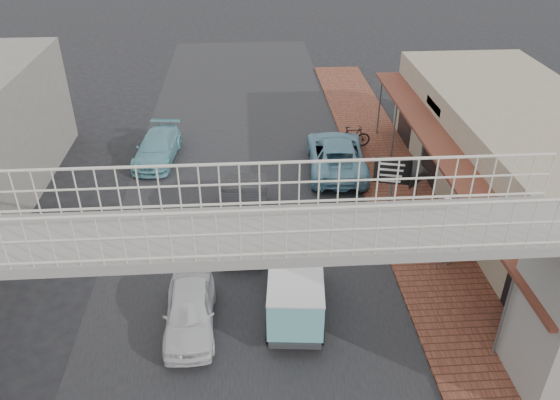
{
  "coord_description": "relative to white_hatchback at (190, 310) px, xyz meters",
  "views": [
    {
      "loc": [
        0.19,
        -13.45,
        11.73
      ],
      "look_at": [
        1.28,
        2.86,
        1.8
      ],
      "focal_mm": 35.0,
      "sensor_mm": 36.0,
      "label": 1
    }
  ],
  "objects": [
    {
      "name": "arrow_sign",
      "position": [
        7.64,
        3.93,
        2.16
      ],
      "size": [
        2.0,
        1.32,
        3.32
      ],
      "rotation": [
        0.0,
        0.0,
        -0.24
      ],
      "color": "#59595B",
      "rests_on": "sidewalk"
    },
    {
      "name": "white_hatchback",
      "position": [
        0.0,
        0.0,
        0.0
      ],
      "size": [
        1.54,
        3.65,
        1.23
      ],
      "primitive_type": "imported",
      "rotation": [
        0.0,
        0.0,
        0.02
      ],
      "color": "silver",
      "rests_on": "ground"
    },
    {
      "name": "shophouse_row",
      "position": [
        12.63,
        5.26,
        1.39
      ],
      "size": [
        7.2,
        18.0,
        4.0
      ],
      "color": "gray",
      "rests_on": "ground"
    },
    {
      "name": "motorcycle_near",
      "position": [
        6.96,
        5.18,
        -0.02
      ],
      "size": [
        1.92,
        0.76,
        0.99
      ],
      "primitive_type": "imported",
      "rotation": [
        0.0,
        0.0,
        1.63
      ],
      "color": "black",
      "rests_on": "sidewalk"
    },
    {
      "name": "street_clock",
      "position": [
        8.3,
        2.35,
        1.65
      ],
      "size": [
        0.68,
        0.62,
        2.62
      ],
      "rotation": [
        0.0,
        0.0,
        0.29
      ],
      "color": "#59595B",
      "rests_on": "sidewalk"
    },
    {
      "name": "dark_sedan",
      "position": [
        1.66,
        4.93,
        0.2
      ],
      "size": [
        1.91,
        5.01,
        1.63
      ],
      "primitive_type": "imported",
      "rotation": [
        0.0,
        0.0,
        -0.04
      ],
      "color": "black",
      "rests_on": "ground"
    },
    {
      "name": "road_strip",
      "position": [
        1.66,
        1.26,
        -0.61
      ],
      "size": [
        10.0,
        60.0,
        0.01
      ],
      "primitive_type": "cube",
      "color": "black",
      "rests_on": "ground"
    },
    {
      "name": "angkot_curb",
      "position": [
        5.86,
        9.66,
        0.13
      ],
      "size": [
        2.82,
        5.5,
        1.49
      ],
      "primitive_type": "imported",
      "rotation": [
        0.0,
        0.0,
        3.07
      ],
      "color": "#699EB6",
      "rests_on": "ground"
    },
    {
      "name": "angkot_far",
      "position": [
        -2.34,
        11.15,
        -0.0
      ],
      "size": [
        2.12,
        4.37,
        1.23
      ],
      "primitive_type": "imported",
      "rotation": [
        0.0,
        0.0,
        -0.1
      ],
      "color": "#6AABB8",
      "rests_on": "ground"
    },
    {
      "name": "ground",
      "position": [
        1.66,
        1.26,
        -0.62
      ],
      "size": [
        120.0,
        120.0,
        0.0
      ],
      "primitive_type": "plane",
      "color": "black",
      "rests_on": "ground"
    },
    {
      "name": "angkot_van",
      "position": [
        3.15,
        0.33,
        0.5
      ],
      "size": [
        1.95,
        3.73,
        1.76
      ],
      "rotation": [
        0.0,
        0.0,
        -0.09
      ],
      "color": "black",
      "rests_on": "ground"
    },
    {
      "name": "sidewalk",
      "position": [
        8.16,
        4.26,
        -0.57
      ],
      "size": [
        3.0,
        40.0,
        0.1
      ],
      "primitive_type": "cube",
      "color": "brown",
      "rests_on": "ground"
    },
    {
      "name": "footbridge",
      "position": [
        1.66,
        -2.74,
        2.56
      ],
      "size": [
        16.4,
        2.4,
        6.34
      ],
      "color": "gray",
      "rests_on": "ground"
    },
    {
      "name": "motorcycle_far",
      "position": [
        6.96,
        11.71,
        0.02
      ],
      "size": [
        1.82,
        0.63,
        1.08
      ],
      "primitive_type": "imported",
      "rotation": [
        0.0,
        0.0,
        1.64
      ],
      "color": "black",
      "rests_on": "sidewalk"
    }
  ]
}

